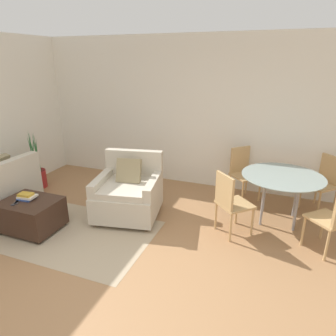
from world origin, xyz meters
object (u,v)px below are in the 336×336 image
Objects in this scene: dining_chair_far_left at (243,170)px; book_stack at (27,196)px; armchair at (129,193)px; dining_chair_near_right at (336,217)px; tv_remote_primary at (17,202)px; dining_table at (282,180)px; potted_plant at (37,172)px; ottoman at (32,214)px; dining_chair_far_right at (325,180)px; tv_remote_secondary at (16,203)px; dining_chair_near_left at (230,200)px.

book_stack is at bearing -141.95° from dining_chair_far_left.
armchair is 2.84m from dining_chair_near_right.
tv_remote_primary is 0.12× the size of dining_table.
dining_table is 1.30× the size of dining_chair_far_left.
potted_plant reaches higher than book_stack.
potted_plant is (-1.07, 1.24, 0.05)m from ottoman.
armchair reaches higher than dining_table.
tv_remote_primary is 3.77m from dining_table.
ottoman is 3.04× the size of book_stack.
dining_chair_far_right is (0.00, 1.28, 0.00)m from dining_chair_near_right.
armchair is 0.94× the size of potted_plant.
ottoman is 4.58× the size of tv_remote_secondary.
dining_table is 1.30× the size of dining_chair_far_right.
tv_remote_secondary is (-1.21, -1.01, 0.09)m from armchair.
dining_chair_near_right is (4.98, -0.35, 0.22)m from potted_plant.
dining_chair_far_right reaches higher than ottoman.
potted_plant is 5.00m from dining_chair_near_right.
dining_chair_far_left is (2.64, 2.17, 0.27)m from ottoman.
tv_remote_secondary is at bearing -136.39° from ottoman.
armchair reaches higher than tv_remote_primary.
armchair is 1.58m from tv_remote_secondary.
dining_chair_near_right is at bearing 12.01° from book_stack.
book_stack is 0.17m from tv_remote_secondary.
potted_plant is at bearing 170.79° from armchair.
dining_chair_far_left is 1.00× the size of dining_chair_far_right.
tv_remote_primary is 0.16× the size of dining_chair_far_left.
dining_chair_far_left is at bearing 39.49° from armchair.
book_stack is at bearing -162.63° from dining_chair_near_left.
dining_chair_near_left is (2.76, 0.99, 0.06)m from tv_remote_primary.
dining_table reaches higher than tv_remote_primary.
dining_table is at bearing 23.92° from book_stack.
armchair is 2.30m from dining_table.
potted_plant is at bearing 176.03° from dining_chair_near_right.
book_stack is at bearing -151.97° from dining_chair_far_right.
armchair is 3.11m from dining_chair_far_right.
tv_remote_secondary is 3.59m from dining_chair_far_left.
armchair is at bearing -9.21° from potted_plant.
dining_chair_near_left and dining_chair_far_right have the same top height.
tv_remote_secondary is 4.64m from dining_chair_far_right.
tv_remote_primary is 2.93m from dining_chair_near_left.
dining_chair_near_right is (3.92, 0.89, 0.27)m from ottoman.
dining_table is (2.19, 0.64, 0.29)m from armchair.
potted_plant is (-0.98, 1.20, -0.20)m from book_stack.
book_stack is 0.28× the size of dining_chair_far_left.
dining_chair_near_right reaches higher than ottoman.
dining_table is at bearing 16.32° from armchair.
tv_remote_primary is 0.16× the size of dining_chair_far_right.
armchair is 1.22× the size of dining_chair_far_left.
book_stack reaches higher than ottoman.
dining_chair_near_left is (2.76, 1.01, 0.06)m from tv_remote_secondary.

